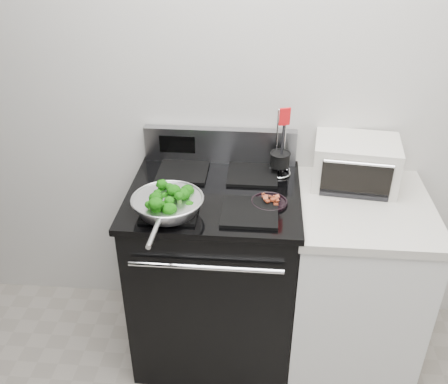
# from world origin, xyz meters

# --- Properties ---
(back_wall) EXTENTS (4.00, 0.02, 2.70)m
(back_wall) POSITION_xyz_m (0.00, 1.75, 1.35)
(back_wall) COLOR silver
(back_wall) RESTS_ON ground
(gas_range) EXTENTS (0.79, 0.69, 1.13)m
(gas_range) POSITION_xyz_m (-0.30, 1.41, 0.49)
(gas_range) COLOR black
(gas_range) RESTS_ON floor
(counter) EXTENTS (0.62, 0.68, 0.92)m
(counter) POSITION_xyz_m (0.39, 1.41, 0.46)
(counter) COLOR white
(counter) RESTS_ON floor
(skillet) EXTENTS (0.31, 0.49, 0.07)m
(skillet) POSITION_xyz_m (-0.48, 1.21, 1.00)
(skillet) COLOR silver
(skillet) RESTS_ON gas_range
(broccoli_pile) EXTENTS (0.24, 0.24, 0.08)m
(broccoli_pile) POSITION_xyz_m (-0.48, 1.21, 1.02)
(broccoli_pile) COLOR #063304
(broccoli_pile) RESTS_ON skillet
(bacon_plate) EXTENTS (0.16, 0.16, 0.04)m
(bacon_plate) POSITION_xyz_m (-0.05, 1.33, 0.97)
(bacon_plate) COLOR black
(bacon_plate) RESTS_ON gas_range
(utensil_holder) EXTENTS (0.11, 0.11, 0.35)m
(utensil_holder) POSITION_xyz_m (-0.00, 1.60, 1.01)
(utensil_holder) COLOR silver
(utensil_holder) RESTS_ON gas_range
(toaster_oven) EXTENTS (0.42, 0.34, 0.22)m
(toaster_oven) POSITION_xyz_m (0.35, 1.60, 1.03)
(toaster_oven) COLOR beige
(toaster_oven) RESTS_ON counter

